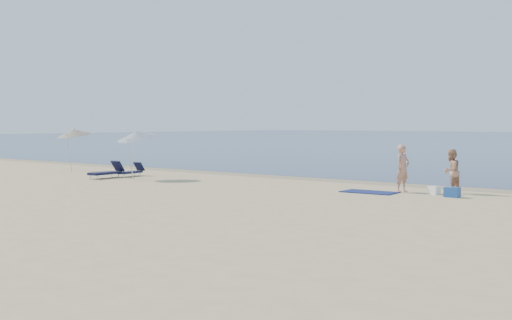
% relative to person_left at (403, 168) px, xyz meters
% --- Properties ---
extents(wet_sand_strip, '(240.00, 1.60, 0.00)m').
position_rel_person_left_xyz_m(wet_sand_strip, '(-4.60, 2.67, -0.88)').
color(wet_sand_strip, '#847254').
rests_on(wet_sand_strip, ground).
extents(person_left, '(0.55, 0.72, 1.76)m').
position_rel_person_left_xyz_m(person_left, '(0.00, 0.00, 0.00)').
color(person_left, tan).
rests_on(person_left, ground).
extents(person_right, '(0.72, 0.87, 1.60)m').
position_rel_person_left_xyz_m(person_right, '(1.53, 0.78, -0.08)').
color(person_right, tan).
rests_on(person_right, ground).
extents(beach_towel, '(2.01, 1.18, 0.03)m').
position_rel_person_left_xyz_m(beach_towel, '(-0.92, -0.84, -0.86)').
color(beach_towel, '#0E1649').
rests_on(beach_towel, ground).
extents(white_bag, '(0.42, 0.38, 0.31)m').
position_rel_person_left_xyz_m(white_bag, '(1.21, 0.01, -0.72)').
color(white_bag, white).
rests_on(white_bag, ground).
extents(blue_cooler, '(0.50, 0.36, 0.35)m').
position_rel_person_left_xyz_m(blue_cooler, '(2.04, -0.42, -0.71)').
color(blue_cooler, '#1C4B9B').
rests_on(blue_cooler, ground).
extents(umbrella_near, '(1.87, 1.89, 2.39)m').
position_rel_person_left_xyz_m(umbrella_near, '(-11.98, -2.21, 1.13)').
color(umbrella_near, silver).
rests_on(umbrella_near, ground).
extents(umbrella_far, '(1.81, 1.84, 2.40)m').
position_rel_person_left_xyz_m(umbrella_far, '(-18.48, -0.87, 1.17)').
color(umbrella_far, silver).
rests_on(umbrella_far, ground).
extents(lounger_left, '(0.66, 1.80, 0.78)m').
position_rel_person_left_xyz_m(lounger_left, '(-13.45, -2.75, -0.59)').
color(lounger_left, '#121332').
rests_on(lounger_left, ground).
extents(lounger_right, '(0.61, 1.54, 0.66)m').
position_rel_person_left_xyz_m(lounger_right, '(-13.30, -1.43, -0.64)').
color(lounger_right, '#131836').
rests_on(lounger_right, ground).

